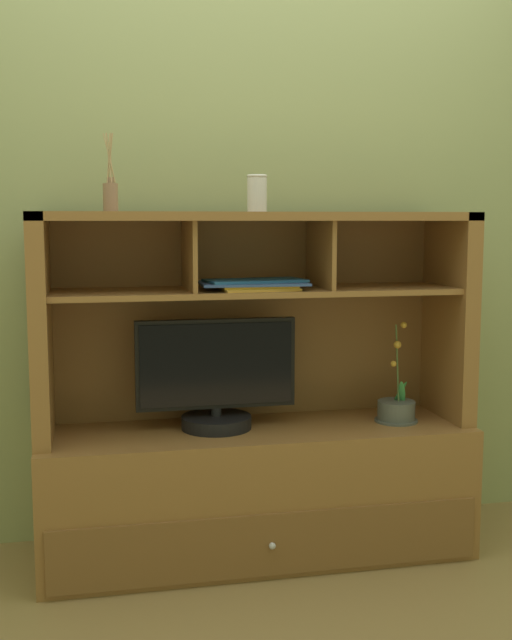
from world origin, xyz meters
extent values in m
cube|color=olive|center=(0.00, 0.00, -0.01)|extent=(6.00, 6.00, 0.02)
cube|color=#919E66|center=(0.00, 0.28, 1.40)|extent=(6.00, 0.02, 2.80)
cube|color=brown|center=(0.00, 0.00, 0.24)|extent=(1.56, 0.49, 0.48)
cube|color=brown|center=(0.00, -0.25, 0.13)|extent=(1.50, 0.01, 0.22)
sphere|color=silver|center=(0.00, -0.26, 0.13)|extent=(0.02, 0.02, 0.02)
cube|color=brown|center=(-0.75, 0.00, 0.87)|extent=(0.06, 0.39, 0.78)
cube|color=brown|center=(0.75, 0.00, 0.87)|extent=(0.06, 0.39, 0.78)
cube|color=brown|center=(0.00, 0.18, 0.85)|extent=(1.50, 0.02, 0.75)
cube|color=brown|center=(0.00, 0.00, 1.24)|extent=(1.56, 0.39, 0.03)
cube|color=brown|center=(0.00, 0.00, 0.97)|extent=(1.44, 0.35, 0.02)
cube|color=brown|center=(-0.24, 0.00, 1.11)|extent=(0.02, 0.33, 0.24)
cube|color=brown|center=(0.24, 0.00, 1.11)|extent=(0.02, 0.33, 0.24)
cylinder|color=black|center=(-0.15, 0.00, 0.50)|extent=(0.25, 0.25, 0.05)
cylinder|color=black|center=(-0.15, 0.00, 0.54)|extent=(0.04, 0.04, 0.03)
cube|color=black|center=(-0.15, 0.00, 0.72)|extent=(0.58, 0.03, 0.32)
cube|color=black|center=(-0.15, -0.02, 0.72)|extent=(0.55, 0.00, 0.29)
cylinder|color=#4F554F|center=(0.53, -0.04, 0.52)|extent=(0.14, 0.14, 0.08)
cylinder|color=#4F554F|center=(0.53, -0.04, 0.48)|extent=(0.16, 0.16, 0.01)
cylinder|color=#4C6B38|center=(0.53, -0.04, 0.70)|extent=(0.02, 0.02, 0.29)
sphere|color=gold|center=(0.51, -0.05, 0.70)|extent=(0.02, 0.02, 0.02)
sphere|color=gold|center=(0.52, -0.06, 0.77)|extent=(0.03, 0.03, 0.03)
sphere|color=gold|center=(0.54, -0.06, 0.84)|extent=(0.02, 0.02, 0.02)
ellipsoid|color=#39914B|center=(0.55, -0.05, 0.59)|extent=(0.05, 0.07, 0.11)
ellipsoid|color=#39914B|center=(0.55, -0.04, 0.59)|extent=(0.05, 0.07, 0.09)
cube|color=gold|center=(-0.01, -0.03, 0.99)|extent=(0.28, 0.26, 0.01)
cube|color=gold|center=(-0.01, -0.02, 1.00)|extent=(0.26, 0.25, 0.01)
cube|color=#2F4B8A|center=(-0.02, -0.03, 1.01)|extent=(0.38, 0.24, 0.01)
cube|color=#215586|center=(-0.01, -0.03, 1.02)|extent=(0.37, 0.22, 0.01)
cylinder|color=#8F6C53|center=(-0.51, -0.02, 1.30)|extent=(0.05, 0.05, 0.09)
cylinder|color=#8F6C53|center=(-0.51, -0.02, 1.36)|extent=(0.02, 0.02, 0.02)
cylinder|color=tan|center=(-0.50, -0.02, 1.43)|extent=(0.00, 0.03, 0.16)
cylinder|color=tan|center=(-0.50, -0.02, 1.43)|extent=(0.02, 0.02, 0.17)
cylinder|color=tan|center=(-0.51, -0.02, 1.43)|extent=(0.02, 0.01, 0.17)
cylinder|color=tan|center=(-0.51, -0.02, 1.43)|extent=(0.02, 0.03, 0.17)
cylinder|color=tan|center=(-0.51, -0.02, 1.43)|extent=(0.02, 0.04, 0.16)
cylinder|color=tan|center=(-0.51, -0.03, 1.43)|extent=(0.04, 0.01, 0.16)
cylinder|color=tan|center=(-0.50, -0.03, 1.43)|extent=(0.03, 0.02, 0.17)
cylinder|color=silver|center=(0.00, -0.02, 1.32)|extent=(0.07, 0.07, 0.12)
torus|color=silver|center=(0.00, -0.02, 1.38)|extent=(0.07, 0.07, 0.01)
camera|label=1|loc=(-0.58, -2.74, 1.23)|focal=44.01mm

